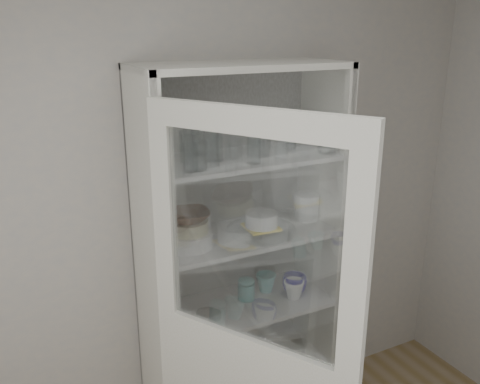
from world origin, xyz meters
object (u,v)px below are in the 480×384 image
white_ramekin (261,219)px  plate_stack_back (192,222)px  yellow_trivet (261,227)px  pantry_cabinet (235,284)px  grey_bowl_stack (307,207)px  white_canister (163,306)px  terracotta_bowl (188,216)px  glass_platter (261,230)px  tin_box (284,347)px  cream_bowl (189,227)px  mug_teal (266,283)px  goblet_0 (191,138)px  goblet_2 (270,131)px  teal_jar (246,290)px  goblet_1 (198,139)px  cream_dish (202,375)px  mug_white (294,289)px  plate_stack_front (189,239)px  measuring_cups (207,316)px  goblet_3 (295,128)px  mug_blue (295,284)px

white_ramekin → plate_stack_back: bearing=151.2°
yellow_trivet → pantry_cabinet: bearing=136.7°
white_ramekin → grey_bowl_stack: grey_bowl_stack is taller
white_canister → terracotta_bowl: bearing=-32.7°
glass_platter → tin_box: glass_platter is taller
white_ramekin → tin_box: size_ratio=0.79×
cream_bowl → plate_stack_back: bearing=63.6°
mug_teal → plate_stack_back: bearing=-177.0°
pantry_cabinet → goblet_0: 0.84m
plate_stack_back → goblet_2: bearing=-6.7°
glass_platter → white_ramekin: size_ratio=2.14×
white_ramekin → mug_teal: size_ratio=1.49×
yellow_trivet → teal_jar: bearing=134.2°
mug_teal → cream_bowl: bearing=-154.9°
goblet_1 → white_ramekin: goblet_1 is taller
glass_platter → cream_dish: glass_platter is taller
cream_bowl → yellow_trivet: (0.39, -0.00, -0.07)m
cream_dish → grey_bowl_stack: bearing=3.1°
mug_white → white_canister: bearing=172.8°
cream_bowl → white_canister: 0.46m
plate_stack_front → terracotta_bowl: 0.12m
plate_stack_front → white_ramekin: (0.39, -0.00, 0.03)m
glass_platter → teal_jar: bearing=134.2°
grey_bowl_stack → measuring_cups: (-0.63, -0.09, -0.45)m
goblet_0 → measuring_cups: (-0.01, -0.18, -0.87)m
grey_bowl_stack → mug_teal: (-0.23, 0.03, -0.42)m
yellow_trivet → grey_bowl_stack: (0.31, 0.05, 0.04)m
goblet_2 → goblet_3: goblet_3 is taller
goblet_2 → cream_bowl: size_ratio=0.96×
white_ramekin → cream_dish: size_ratio=0.65×
white_canister → tin_box: (0.70, -0.04, -0.43)m
goblet_1 → terracotta_bowl: bearing=-129.9°
pantry_cabinet → mug_teal: bearing=-5.4°
pantry_cabinet → terracotta_bowl: 0.56m
goblet_2 → cream_dish: goblet_2 is taller
goblet_0 → goblet_2: (0.42, -0.02, -0.00)m
goblet_2 → cream_bowl: bearing=-167.0°
plate_stack_front → goblet_3: bearing=9.0°
goblet_2 → white_canister: (-0.63, -0.04, -0.83)m
teal_jar → terracotta_bowl: bearing=-171.1°
measuring_cups → pantry_cabinet: bearing=31.4°
mug_blue → cream_dish: bearing=169.5°
glass_platter → mug_blue: bearing=-1.5°
goblet_0 → cream_dish: goblet_0 is taller
pantry_cabinet → goblet_3: pantry_cabinet is taller
cream_bowl → white_canister: cream_bowl is taller
tin_box → goblet_0: bearing=168.7°
plate_stack_back → white_canister: (-0.20, -0.09, -0.38)m
goblet_2 → terracotta_bowl: bearing=-167.0°
mug_blue → goblet_2: bearing=119.2°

